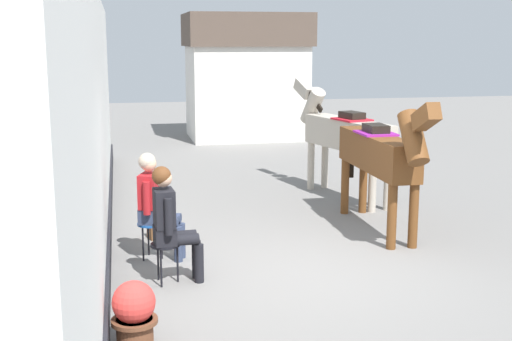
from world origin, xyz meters
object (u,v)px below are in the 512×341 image
at_px(seated_visitor_far, 155,200).
at_px(flower_planter_near, 134,313).
at_px(saddled_horse_near, 381,154).
at_px(seated_visitor_near, 170,218).
at_px(saddled_horse_far, 344,134).
at_px(satchel_bag, 153,231).

bearing_deg(seated_visitor_far, flower_planter_near, -97.62).
relative_size(saddled_horse_near, flower_planter_near, 4.68).
relative_size(seated_visitor_near, seated_visitor_far, 1.00).
height_order(saddled_horse_near, saddled_horse_far, same).
xyz_separation_m(seated_visitor_near, satchel_bag, (-0.11, 1.84, -0.68)).
xyz_separation_m(seated_visitor_near, saddled_horse_near, (3.18, 1.54, 0.38)).
distance_m(seated_visitor_far, flower_planter_near, 2.61).
bearing_deg(saddled_horse_far, satchel_bag, -151.61).
distance_m(flower_planter_near, satchel_bag, 3.50).
bearing_deg(seated_visitor_far, saddled_horse_far, 38.78).
bearing_deg(saddled_horse_near, flower_planter_near, -138.99).
height_order(seated_visitor_near, satchel_bag, seated_visitor_near).
height_order(seated_visitor_near, flower_planter_near, seated_visitor_near).
bearing_deg(saddled_horse_near, satchel_bag, 174.76).
xyz_separation_m(seated_visitor_far, satchel_bag, (0.01, 0.92, -0.68)).
relative_size(saddled_horse_far, flower_planter_near, 4.58).
relative_size(seated_visitor_near, saddled_horse_far, 0.47).
height_order(seated_visitor_far, saddled_horse_near, saddled_horse_near).
xyz_separation_m(flower_planter_near, satchel_bag, (0.35, 3.47, -0.23)).
bearing_deg(saddled_horse_far, seated_visitor_far, -141.22).
distance_m(seated_visitor_near, flower_planter_near, 1.75).
bearing_deg(flower_planter_near, saddled_horse_near, 41.01).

